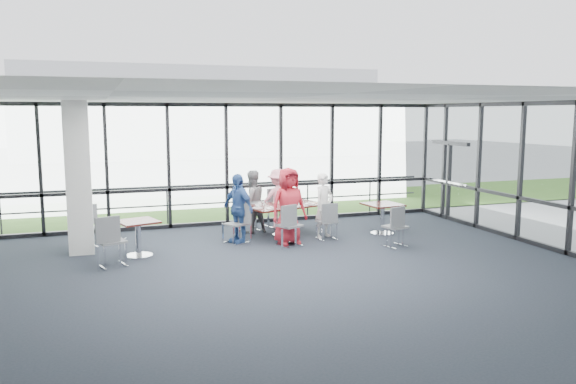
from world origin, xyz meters
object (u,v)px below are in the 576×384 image
object	(u,v)px
chair_spare_r	(395,227)
chair_main_fl	(250,214)
main_table	(284,210)
diner_far_left	(252,202)
diner_near_left	(288,206)
chair_main_nl	(290,226)
chair_spare_lb	(84,227)
diner_far_right	(278,199)
chair_spare_la	(112,241)
diner_near_right	(324,206)
side_table_left	(138,227)
side_table_right	(383,209)
chair_main_fr	(275,209)
diner_end	(238,208)
structural_column	(78,178)
chair_main_nr	(327,221)
chair_main_end	(236,224)

from	to	relation	value
chair_spare_r	chair_main_fl	bearing A→B (deg)	117.17
main_table	diner_far_left	distance (m)	0.87
main_table	chair_spare_r	world-z (taller)	chair_spare_r
diner_near_left	chair_main_nl	xyz separation A→B (m)	(-0.06, -0.24, -0.40)
chair_spare_lb	main_table	bearing A→B (deg)	152.06
chair_spare_lb	diner_far_right	bearing A→B (deg)	163.02
diner_far_left	chair_spare_la	size ratio (longest dim) A/B	1.56
diner_near_right	chair_main_fl	size ratio (longest dim) A/B	1.79
chair_main_fl	side_table_left	bearing A→B (deg)	13.78
diner_near_right	chair_main_nl	world-z (taller)	diner_near_right
side_table_right	diner_far_left	size ratio (longest dim) A/B	0.58
diner_near_left	chair_main_fl	size ratio (longest dim) A/B	2.03
diner_far_right	main_table	bearing A→B (deg)	78.82
diner_near_right	diner_far_left	size ratio (longest dim) A/B	0.99
chair_main_nl	chair_spare_lb	xyz separation A→B (m)	(-4.30, 1.36, -0.02)
diner_near_left	chair_main_nl	size ratio (longest dim) A/B	1.85
main_table	side_table_left	size ratio (longest dim) A/B	2.24
diner_near_left	chair_main_fr	distance (m)	2.02
diner_near_right	diner_far_right	size ratio (longest dim) A/B	1.01
diner_near_left	diner_far_left	size ratio (longest dim) A/B	1.12
diner_end	main_table	bearing A→B (deg)	79.93
diner_far_left	diner_near_left	bearing A→B (deg)	93.10
main_table	diner_near_right	size ratio (longest dim) A/B	1.37
main_table	diner_near_right	distance (m)	0.99
main_table	chair_main_nl	distance (m)	1.15
diner_near_right	structural_column	bearing A→B (deg)	150.88
side_table_left	chair_spare_r	world-z (taller)	chair_spare_r
diner_far_right	chair_main_fl	size ratio (longest dim) A/B	1.78
diner_end	chair_spare_r	size ratio (longest dim) A/B	1.76
main_table	chair_spare_r	xyz separation A→B (m)	(1.95, -1.92, -0.17)
diner_near_right	chair_spare_la	xyz separation A→B (m)	(-4.85, -1.07, -0.27)
chair_main_fr	chair_spare_la	distance (m)	4.92
diner_far_left	chair_main_nr	size ratio (longest dim) A/B	1.81
diner_far_right	chair_spare_la	xyz separation A→B (m)	(-4.16, -2.47, -0.27)
structural_column	chair_main_end	distance (m)	3.51
structural_column	diner_far_right	size ratio (longest dim) A/B	2.10
structural_column	main_table	distance (m)	4.71
side_table_right	diner_near_left	xyz separation A→B (m)	(-2.51, -0.24, 0.24)
chair_spare_la	chair_main_fl	bearing A→B (deg)	18.24
diner_end	side_table_right	bearing A→B (deg)	58.79
diner_near_right	diner_end	world-z (taller)	diner_end
structural_column	diner_far_left	distance (m)	4.12
chair_main_fr	chair_spare_r	xyz separation A→B (m)	(1.84, -3.00, -0.03)
chair_main_nr	chair_spare_la	bearing A→B (deg)	-172.76
diner_far_left	chair_spare_r	distance (m)	3.61
diner_near_left	chair_spare_lb	bearing A→B (deg)	156.84
side_table_left	diner_far_right	size ratio (longest dim) A/B	0.61
side_table_left	diner_far_left	distance (m)	3.21
diner_far_right	diner_near_left	bearing A→B (deg)	77.24
side_table_right	chair_spare_r	size ratio (longest dim) A/B	1.00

